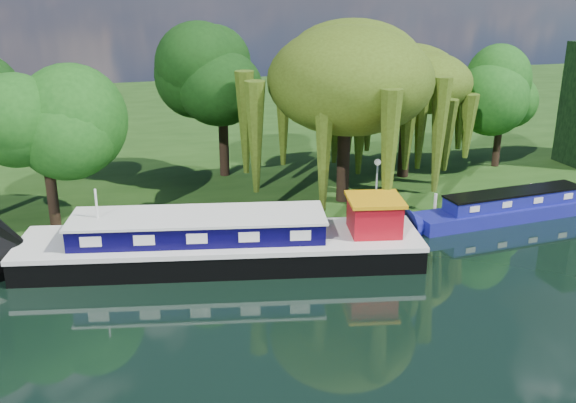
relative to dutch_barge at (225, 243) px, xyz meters
name	(u,v)px	position (x,y,z in m)	size (l,w,h in m)	color
ground	(470,296)	(8.90, -6.22, -0.94)	(120.00, 120.00, 0.00)	black
far_bank	(261,123)	(8.90, 27.78, -0.72)	(120.00, 52.00, 0.45)	#19380F
dutch_barge	(225,243)	(0.00, 0.00, 0.00)	(18.50, 7.84, 3.81)	black
narrowboat	(513,208)	(16.00, 1.08, -0.35)	(11.54, 2.55, 1.67)	navy
red_dinghy	(181,267)	(-2.03, 0.03, -0.94)	(2.07, 2.90, 0.60)	#A00B17
willow_left	(346,79)	(7.81, 5.34, 6.31)	(7.81, 7.81, 9.36)	black
willow_right	(408,92)	(13.23, 8.66, 4.82)	(5.98, 5.98, 7.28)	black
tree_far_left	(43,124)	(-7.50, 5.66, 4.79)	(4.79, 4.79, 7.71)	black
tree_far_mid	(222,80)	(2.47, 12.17, 5.49)	(5.31, 5.31, 8.68)	black
tree_far_right	(503,95)	(20.22, 8.99, 4.23)	(4.18, 4.18, 6.84)	black
lamppost	(377,169)	(9.40, 4.28, 1.48)	(0.36, 0.36, 2.56)	silver
mooring_posts	(375,209)	(8.40, 2.18, 0.01)	(19.16, 0.16, 1.00)	silver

